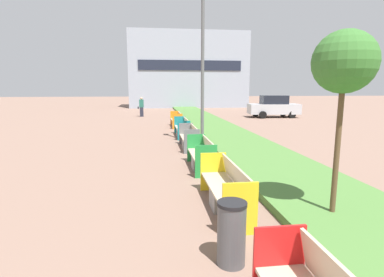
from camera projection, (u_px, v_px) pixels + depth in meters
The scene contains 12 objects.
planter_grass_strip at pixel (257, 155), 10.89m from camera, with size 2.80×120.00×0.18m.
building_backdrop at pixel (188, 71), 39.03m from camera, with size 14.98×5.48×9.42m.
bench_yellow_frame at pixel (226, 191), 6.20m from camera, with size 0.65×2.36×0.94m.
bench_green_frame at pixel (202, 157), 9.28m from camera, with size 0.65×1.99×0.94m.
bench_grey_frame at pixel (190, 140), 12.42m from camera, with size 0.65×2.08×0.94m.
bench_teal_frame at pixel (183, 129), 15.45m from camera, with size 0.65×2.35×0.94m.
bench_orange_frame at pixel (177, 121), 19.30m from camera, with size 0.65×2.19×0.94m.
litter_bin at pixel (231, 233), 4.22m from camera, with size 0.42×0.42×0.93m.
street_lamp_post at pixel (203, 50), 12.38m from camera, with size 0.24×0.44×7.31m.
sapling_tree_near at pixel (344, 64), 5.22m from camera, with size 1.11×1.11×3.50m.
pedestrian_walking at pixel (141, 107), 26.09m from camera, with size 0.53×0.24×1.70m.
parked_car_distant at pixel (274, 107), 25.42m from camera, with size 4.35×2.17×1.86m.
Camera 1 is at (-0.51, 1.75, 2.50)m, focal length 28.00 mm.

